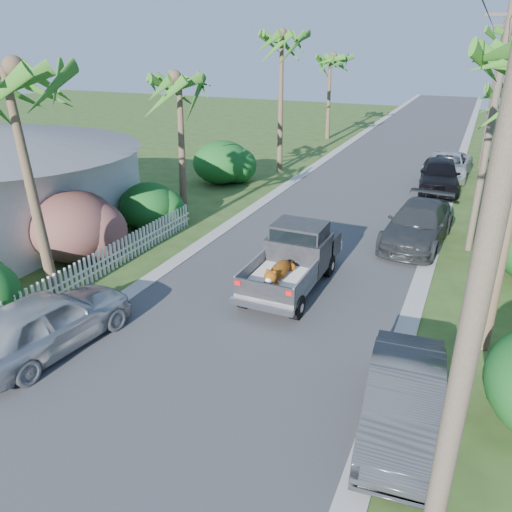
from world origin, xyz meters
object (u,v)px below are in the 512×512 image
at_px(parked_car_rf, 439,175).
at_px(utility_pole_b, 490,132).
at_px(parked_car_rd, 447,166).
at_px(utility_pole_d, 495,78).
at_px(parked_car_rm, 418,224).
at_px(palm_l_a, 9,69).
at_px(palm_l_d, 331,56).
at_px(utility_pole_a, 468,346).
at_px(pickup_truck, 296,256).
at_px(parked_car_ln, 46,322).
at_px(parked_car_rn, 403,401).
at_px(palm_r_d, 512,52).
at_px(utility_pole_c, 493,94).
at_px(palm_l_c, 282,35).
at_px(palm_l_b, 177,78).

xyz_separation_m(parked_car_rf, utility_pole_b, (2.00, -8.45, 3.74)).
height_order(parked_car_rd, utility_pole_d, utility_pole_d).
xyz_separation_m(parked_car_rm, palm_l_a, (-9.80, -9.92, 6.14)).
height_order(palm_l_d, utility_pole_b, utility_pole_b).
bearing_deg(utility_pole_a, pickup_truck, 119.10).
relative_size(parked_car_rf, parked_car_ln, 1.05).
bearing_deg(parked_car_rf, parked_car_rn, -92.58).
bearing_deg(utility_pole_b, parked_car_rm, -177.68).
bearing_deg(palm_r_d, palm_l_d, -155.22).
bearing_deg(palm_l_a, palm_l_d, 90.55).
bearing_deg(utility_pole_c, utility_pole_b, -90.00).
bearing_deg(parked_car_rm, utility_pole_d, 90.65).
bearing_deg(parked_car_ln, palm_l_d, -79.58).
bearing_deg(palm_l_d, utility_pole_d, 36.64).
bearing_deg(utility_pole_d, parked_car_rd, -95.60).
bearing_deg(palm_l_d, palm_l_c, -87.61).
xyz_separation_m(palm_l_b, palm_l_d, (0.30, 22.00, 0.29)).
bearing_deg(utility_pole_d, palm_r_d, -73.30).
relative_size(palm_l_b, utility_pole_a, 0.82).
bearing_deg(parked_car_rf, palm_r_d, 75.11).
distance_m(parked_car_rf, parked_car_ln, 21.90).
bearing_deg(palm_r_d, utility_pole_b, -91.91).
bearing_deg(parked_car_rm, utility_pole_c, 86.90).
bearing_deg(palm_l_a, utility_pole_a, -22.96).
relative_size(palm_l_a, palm_r_d, 1.03).
distance_m(palm_r_d, utility_pole_d, 3.79).
relative_size(parked_car_rm, utility_pole_b, 0.60).
relative_size(palm_l_c, utility_pole_a, 1.02).
relative_size(palm_l_a, utility_pole_c, 0.91).
bearing_deg(utility_pole_a, palm_l_b, 131.53).
bearing_deg(palm_l_c, pickup_truck, -66.44).
distance_m(parked_car_rd, utility_pole_d, 19.11).
relative_size(pickup_truck, parked_car_rm, 0.94).
height_order(parked_car_rn, palm_r_d, palm_r_d).
bearing_deg(palm_l_d, palm_r_d, 24.78).
height_order(parked_car_rn, palm_l_c, palm_l_c).
height_order(parked_car_rn, parked_car_rm, parked_car_rm).
relative_size(utility_pole_a, utility_pole_b, 1.00).
height_order(parked_car_rn, utility_pole_c, utility_pole_c).
distance_m(pickup_truck, parked_car_rf, 14.40).
relative_size(parked_car_rf, parked_car_rd, 0.94).
bearing_deg(pickup_truck, palm_l_a, -145.99).
height_order(parked_car_rm, palm_l_d, palm_l_d).
height_order(palm_l_a, palm_r_d, palm_l_a).
xyz_separation_m(parked_car_rn, utility_pole_a, (0.82, -3.78, 3.88)).
distance_m(parked_car_rf, utility_pole_b, 9.46).
bearing_deg(utility_pole_d, palm_l_a, -106.44).
height_order(palm_l_a, utility_pole_a, utility_pole_a).
xyz_separation_m(utility_pole_b, utility_pole_c, (0.00, 15.00, 0.00)).
xyz_separation_m(parked_car_rm, parked_car_rd, (0.17, 11.45, -0.04)).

